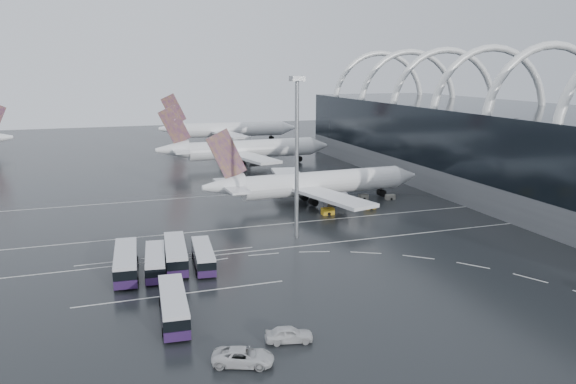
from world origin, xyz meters
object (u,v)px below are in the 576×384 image
object	(u,v)px
bus_row_far_a	(173,305)
airliner_gate_b	(243,150)
bus_row_near_a	(126,262)
bus_row_near_d	(203,256)
bus_row_near_b	(155,261)
airliner_gate_c	(227,130)
gse_cart_belly_b	(363,197)
gse_cart_belly_d	(390,197)
gse_cart_belly_a	(370,206)
van_curve_a	(243,357)
airliner_main	(313,184)
bus_row_near_c	(176,254)
van_curve_b	(289,334)
floodlight_mast	(297,138)
gse_cart_belly_c	(328,211)

from	to	relation	value
bus_row_far_a	airliner_gate_b	bearing A→B (deg)	-14.78
bus_row_near_a	bus_row_near_d	distance (m)	11.26
bus_row_near_b	airliner_gate_c	bearing A→B (deg)	-11.14
gse_cart_belly_b	gse_cart_belly_d	size ratio (longest dim) A/B	0.99
gse_cart_belly_a	gse_cart_belly_d	size ratio (longest dim) A/B	1.07
van_curve_a	gse_cart_belly_a	bearing A→B (deg)	-15.64
bus_row_far_a	gse_cart_belly_a	distance (m)	61.67
bus_row_near_d	gse_cart_belly_d	world-z (taller)	bus_row_near_d
bus_row_near_d	bus_row_near_a	bearing A→B (deg)	94.32
airliner_main	bus_row_near_d	distance (m)	44.06
bus_row_near_b	gse_cart_belly_a	xyz separation A→B (m)	(47.07, 23.52, -1.04)
airliner_gate_b	bus_row_near_c	size ratio (longest dim) A/B	3.94
van_curve_b	floodlight_mast	distance (m)	42.22
bus_row_near_a	van_curve_a	xyz separation A→B (m)	(9.74, -30.24, -1.02)
gse_cart_belly_d	gse_cart_belly_c	bearing A→B (deg)	-157.81
bus_row_near_a	van_curve_b	bearing A→B (deg)	-146.02
airliner_gate_c	bus_row_near_a	distance (m)	146.52
airliner_gate_b	gse_cart_belly_c	world-z (taller)	airliner_gate_b
gse_cart_belly_c	airliner_main	bearing A→B (deg)	86.94
bus_row_near_c	gse_cart_belly_d	xyz separation A→B (m)	(52.15, 27.80, -1.26)
van_curve_b	bus_row_near_d	bearing A→B (deg)	21.75
bus_row_near_c	van_curve_a	xyz separation A→B (m)	(2.38, -31.77, -0.96)
van_curve_a	gse_cart_belly_b	xyz separation A→B (m)	(44.06, 61.76, -0.30)
gse_cart_belly_c	gse_cart_belly_d	bearing A→B (deg)	22.19
bus_row_near_a	bus_row_near_d	xyz separation A→B (m)	(11.25, -0.20, -0.27)
van_curve_a	van_curve_b	xyz separation A→B (m)	(5.96, 3.06, 0.02)
airliner_gate_b	gse_cart_belly_d	bearing A→B (deg)	-70.84
airliner_gate_b	bus_row_far_a	xyz separation A→B (m)	(-34.68, -101.90, -2.95)
gse_cart_belly_d	gse_cart_belly_a	bearing A→B (deg)	-142.80
gse_cart_belly_d	bus_row_near_c	bearing A→B (deg)	-151.94
bus_row_far_a	gse_cart_belly_b	size ratio (longest dim) A/B	6.38
bus_row_near_a	van_curve_b	size ratio (longest dim) A/B	2.69
airliner_main	gse_cart_belly_a	world-z (taller)	airliner_main
bus_row_near_c	bus_row_near_d	size ratio (longest dim) A/B	1.13
gse_cart_belly_c	bus_row_near_a	bearing A→B (deg)	-152.02
bus_row_near_c	gse_cart_belly_c	size ratio (longest dim) A/B	5.46
bus_row_near_d	gse_cart_belly_d	bearing A→B (deg)	-53.20
bus_row_near_d	van_curve_b	bearing A→B (deg)	-165.28
airliner_main	gse_cart_belly_a	bearing A→B (deg)	-44.67
airliner_gate_b	floodlight_mast	bearing A→B (deg)	-98.30
airliner_gate_b	bus_row_near_d	distance (m)	89.33
airliner_gate_b	gse_cart_belly_d	xyz separation A→B (m)	(20.31, -55.26, -4.16)
floodlight_mast	gse_cart_belly_d	size ratio (longest dim) A/B	13.30
floodlight_mast	gse_cart_belly_c	xyz separation A→B (m)	(11.37, 12.73, -16.95)
airliner_main	floodlight_mast	distance (m)	28.91
gse_cart_belly_b	bus_row_near_c	bearing A→B (deg)	-147.15
van_curve_a	bus_row_near_d	bearing A→B (deg)	19.38
airliner_gate_c	bus_row_near_a	bearing A→B (deg)	-105.05
airliner_gate_b	van_curve_a	distance (m)	118.60
gse_cart_belly_a	gse_cart_belly_d	world-z (taller)	gse_cart_belly_a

